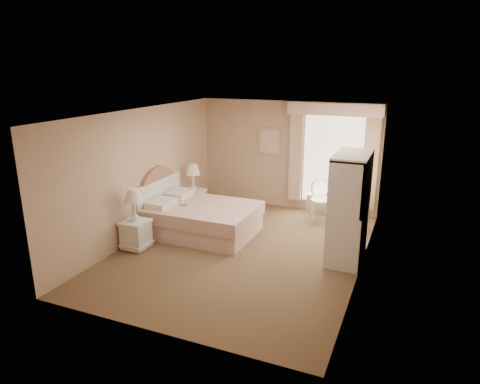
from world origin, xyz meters
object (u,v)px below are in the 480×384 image
at_px(cafe_chair, 320,196).
at_px(bed, 199,217).
at_px(nightstand_near, 135,227).
at_px(round_table, 352,205).
at_px(armoire, 349,216).
at_px(nightstand_far, 194,195).

bearing_deg(cafe_chair, bed, -157.50).
xyz_separation_m(bed, nightstand_near, (-0.72, -1.13, 0.09)).
xyz_separation_m(round_table, armoire, (0.18, -1.70, 0.34)).
relative_size(round_table, armoire, 0.35).
height_order(bed, armoire, armoire).
bearing_deg(bed, armoire, -0.84).
xyz_separation_m(nightstand_near, armoire, (3.65, 1.09, 0.35)).
height_order(bed, round_table, bed).
xyz_separation_m(bed, armoire, (2.94, -0.04, 0.44)).
relative_size(nightstand_far, round_table, 1.72).
bearing_deg(cafe_chair, nightstand_far, 175.83).
height_order(nightstand_near, nightstand_far, nightstand_near).
bearing_deg(armoire, round_table, 96.11).
relative_size(round_table, cafe_chair, 0.72).
relative_size(nightstand_near, nightstand_far, 1.01).
height_order(nightstand_near, round_table, nightstand_near).
height_order(nightstand_near, armoire, armoire).
bearing_deg(nightstand_far, cafe_chair, 13.89).
relative_size(nightstand_near, armoire, 0.60).
relative_size(bed, round_table, 3.18).
relative_size(nightstand_far, cafe_chair, 1.24).
height_order(bed, nightstand_near, bed).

